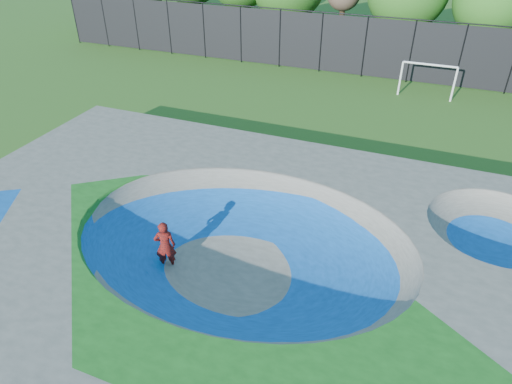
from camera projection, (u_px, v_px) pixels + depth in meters
ground at (243, 270)px, 15.09m from camera, size 120.00×120.00×0.00m
skate_deck at (242, 252)px, 14.68m from camera, size 22.00×14.00×1.50m
skater at (165, 246)px, 14.69m from camera, size 0.80×0.70×1.85m
skateboard at (168, 267)px, 15.18m from camera, size 0.81×0.49×0.05m
soccer_goal at (428, 74)px, 27.33m from camera, size 3.22×0.12×2.13m
fence at (365, 46)px, 30.38m from camera, size 48.09×0.09×4.04m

